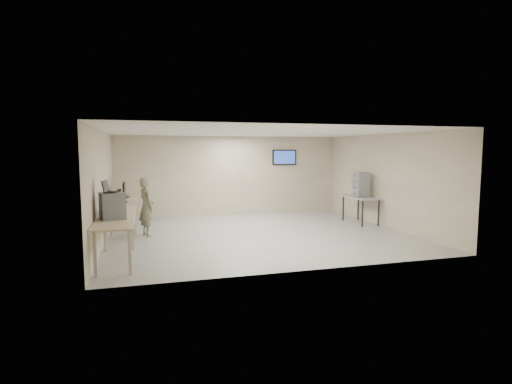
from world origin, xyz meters
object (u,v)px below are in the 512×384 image
object	(u,v)px
workbench	(121,210)
side_table	(361,199)
equipment_box	(112,206)
soldier	(146,207)

from	to	relation	value
workbench	side_table	bearing A→B (deg)	5.79
equipment_box	side_table	xyz separation A→B (m)	(7.25, 2.53, -0.40)
equipment_box	side_table	world-z (taller)	equipment_box
side_table	soldier	bearing A→B (deg)	-178.85
equipment_box	soldier	size ratio (longest dim) A/B	0.34
equipment_box	soldier	bearing A→B (deg)	59.78
workbench	soldier	size ratio (longest dim) A/B	3.77
workbench	soldier	world-z (taller)	soldier
equipment_box	soldier	distance (m)	2.52
soldier	side_table	bearing A→B (deg)	-110.69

